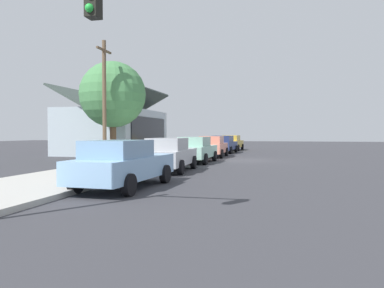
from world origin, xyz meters
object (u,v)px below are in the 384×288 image
object	(u,v)px
car_skyblue	(123,164)
car_navy	(223,144)
car_mustard	(232,143)
traffic_light_main	(22,47)
car_seafoam	(196,149)
car_silver	(170,154)
utility_pole_wooden	(104,99)
shade_tree	(113,95)
fire_hydrant_red	(153,158)
car_coral	(212,146)

from	to	relation	value
car_skyblue	car_navy	bearing A→B (deg)	2.91
car_mustard	traffic_light_main	size ratio (longest dim) A/B	0.91
car_skyblue	traffic_light_main	bearing A→B (deg)	-176.02
car_skyblue	car_seafoam	bearing A→B (deg)	3.03
car_silver	utility_pole_wooden	xyz separation A→B (m)	(4.20, 5.46, 3.11)
utility_pole_wooden	shade_tree	bearing A→B (deg)	14.26
fire_hydrant_red	car_seafoam	bearing A→B (deg)	-22.84
car_seafoam	fire_hydrant_red	distance (m)	3.88
car_skyblue	car_seafoam	distance (m)	10.92
car_seafoam	car_coral	xyz separation A→B (m)	(5.56, -0.02, -0.00)
utility_pole_wooden	traffic_light_main	bearing A→B (deg)	-158.99
car_silver	fire_hydrant_red	bearing A→B (deg)	36.33
car_navy	car_mustard	xyz separation A→B (m)	(5.66, -0.02, -0.00)
traffic_light_main	utility_pole_wooden	xyz separation A→B (m)	(14.74, 5.66, 0.44)
traffic_light_main	utility_pole_wooden	size ratio (longest dim) A/B	0.69
traffic_light_main	car_coral	bearing A→B (deg)	0.37
car_navy	shade_tree	bearing A→B (deg)	150.66
car_coral	shade_tree	world-z (taller)	shade_tree
car_mustard	utility_pole_wooden	size ratio (longest dim) A/B	0.63
car_skyblue	car_silver	distance (m)	5.52
car_mustard	traffic_light_main	bearing A→B (deg)	-176.97
car_navy	fire_hydrant_red	world-z (taller)	car_navy
car_coral	shade_tree	xyz separation A→B (m)	(-4.20, 6.17, 3.63)
car_skyblue	car_mustard	bearing A→B (deg)	2.83
car_skyblue	car_coral	world-z (taller)	same
traffic_light_main	fire_hydrant_red	size ratio (longest dim) A/B	7.32
car_coral	traffic_light_main	bearing A→B (deg)	179.21
utility_pole_wooden	fire_hydrant_red	bearing A→B (deg)	-120.60
car_silver	shade_tree	world-z (taller)	shade_tree
car_navy	shade_tree	distance (m)	12.25
car_navy	car_mustard	size ratio (longest dim) A/B	1.01
shade_tree	utility_pole_wooden	bearing A→B (deg)	-165.74
car_seafoam	car_mustard	size ratio (longest dim) A/B	1.01
car_navy	traffic_light_main	size ratio (longest dim) A/B	0.92
car_coral	car_navy	distance (m)	5.76
car_coral	car_navy	xyz separation A→B (m)	(5.76, 0.03, 0.00)
car_coral	utility_pole_wooden	xyz separation A→B (m)	(-6.75, 5.52, 3.11)
traffic_light_main	shade_tree	bearing A→B (deg)	20.04
car_coral	car_seafoam	bearing A→B (deg)	178.61
car_mustard	traffic_light_main	distance (m)	33.02
car_skyblue	utility_pole_wooden	world-z (taller)	utility_pole_wooden
car_seafoam	car_mustard	distance (m)	16.98
car_coral	car_mustard	distance (m)	11.42
shade_tree	fire_hydrant_red	world-z (taller)	shade_tree
car_navy	utility_pole_wooden	size ratio (longest dim) A/B	0.64
car_skyblue	car_coral	distance (m)	16.48
car_skyblue	traffic_light_main	xyz separation A→B (m)	(-5.01, -0.11, 2.68)
car_seafoam	car_coral	bearing A→B (deg)	0.48
car_coral	fire_hydrant_red	distance (m)	9.25
car_seafoam	car_navy	xyz separation A→B (m)	(11.32, 0.01, 0.00)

